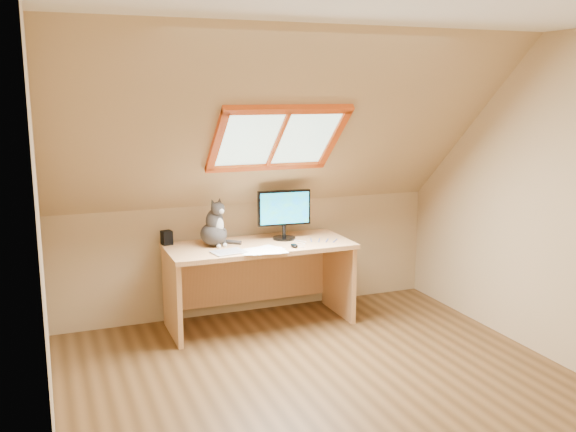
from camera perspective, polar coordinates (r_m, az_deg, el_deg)
name	(u,v)px	position (r m, az deg, el deg)	size (l,w,h in m)	color
ground	(332,391)	(4.47, 3.96, -15.29)	(3.50, 3.50, 0.00)	brown
room_shell	(342,182)	(3.96, 4.81, 3.01)	(3.52, 3.52, 2.41)	tan
desk	(257,267)	(5.54, -2.80, -4.53)	(1.56, 0.68, 0.71)	tan
monitor	(284,211)	(5.52, -0.35, 0.43)	(0.47, 0.20, 0.43)	black
cat	(214,228)	(5.36, -6.57, -1.10)	(0.31, 0.33, 0.41)	#3B3734
desk_speaker	(167,238)	(5.46, -10.73, -1.91)	(0.08, 0.08, 0.12)	black
graphics_tablet	(228,252)	(5.14, -5.32, -3.21)	(0.26, 0.19, 0.01)	#B2B2B7
mouse	(294,246)	(5.29, 0.56, -2.64)	(0.05, 0.09, 0.03)	black
papers	(260,251)	(5.16, -2.50, -3.15)	(0.35, 0.30, 0.01)	white
cables	(314,242)	(5.47, 2.31, -2.29)	(0.51, 0.26, 0.01)	silver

